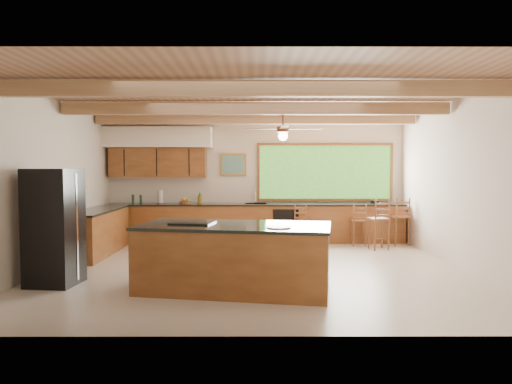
{
  "coord_description": "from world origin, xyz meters",
  "views": [
    {
      "loc": [
        -0.02,
        -7.95,
        1.77
      ],
      "look_at": [
        0.0,
        0.8,
        1.31
      ],
      "focal_mm": 32.0,
      "sensor_mm": 36.0,
      "label": 1
    }
  ],
  "objects": [
    {
      "name": "counter_run",
      "position": [
        -0.82,
        2.52,
        0.46
      ],
      "size": [
        7.12,
        3.1,
        1.23
      ],
      "color": "brown",
      "rests_on": "ground"
    },
    {
      "name": "bar_stool_b",
      "position": [
        2.34,
        2.33,
        0.56
      ],
      "size": [
        0.34,
        0.34,
        0.95
      ],
      "rotation": [
        0.0,
        0.0,
        0.0
      ],
      "color": "brown",
      "rests_on": "ground"
    },
    {
      "name": "bar_stool_c",
      "position": [
        2.67,
        1.82,
        0.66
      ],
      "size": [
        0.46,
        0.46,
        1.11
      ],
      "rotation": [
        0.0,
        0.0,
        0.19
      ],
      "color": "brown",
      "rests_on": "ground"
    },
    {
      "name": "ground",
      "position": [
        0.0,
        0.0,
        0.0
      ],
      "size": [
        7.2,
        7.2,
        0.0
      ],
      "primitive_type": "plane",
      "color": "beige",
      "rests_on": "ground"
    },
    {
      "name": "island",
      "position": [
        -0.31,
        -1.39,
        0.48
      ],
      "size": [
        2.92,
        1.74,
        0.97
      ],
      "rotation": [
        0.0,
        0.0,
        -0.17
      ],
      "color": "brown",
      "rests_on": "ground"
    },
    {
      "name": "bar_stool_d",
      "position": [
        3.3,
        2.39,
        0.65
      ],
      "size": [
        0.45,
        0.45,
        1.09
      ],
      "rotation": [
        0.0,
        0.0,
        0.15
      ],
      "color": "brown",
      "rests_on": "ground"
    },
    {
      "name": "bar_stool_a",
      "position": [
        1.07,
        2.4,
        0.56
      ],
      "size": [
        0.44,
        0.44,
        0.94
      ],
      "rotation": [
        0.0,
        0.0,
        -0.39
      ],
      "color": "brown",
      "rests_on": "ground"
    },
    {
      "name": "refrigerator",
      "position": [
        -3.05,
        -1.1,
        0.88
      ],
      "size": [
        0.75,
        0.73,
        1.76
      ],
      "rotation": [
        0.0,
        0.0,
        -0.1
      ],
      "color": "black",
      "rests_on": "ground"
    },
    {
      "name": "room_shell",
      "position": [
        -0.17,
        0.65,
        2.21
      ],
      "size": [
        7.27,
        6.54,
        3.02
      ],
      "color": "beige",
      "rests_on": "ground"
    }
  ]
}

